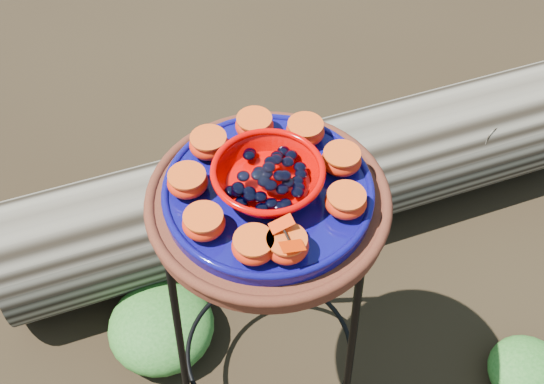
# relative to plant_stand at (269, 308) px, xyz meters

# --- Properties ---
(ground) EXTENTS (60.00, 60.00, 0.00)m
(ground) POSITION_rel_plant_stand_xyz_m (0.00, 0.00, -0.35)
(ground) COLOR black
(plant_stand) EXTENTS (0.44, 0.44, 0.70)m
(plant_stand) POSITION_rel_plant_stand_xyz_m (0.00, 0.00, 0.00)
(plant_stand) COLOR black
(plant_stand) RESTS_ON ground
(terracotta_saucer) EXTENTS (0.43, 0.43, 0.03)m
(terracotta_saucer) POSITION_rel_plant_stand_xyz_m (0.00, 0.00, 0.37)
(terracotta_saucer) COLOR #471711
(terracotta_saucer) RESTS_ON plant_stand
(cobalt_plate) EXTENTS (0.37, 0.37, 0.02)m
(cobalt_plate) POSITION_rel_plant_stand_xyz_m (0.00, 0.00, 0.40)
(cobalt_plate) COLOR #06003B
(cobalt_plate) RESTS_ON terracotta_saucer
(red_bowl) EXTENTS (0.18, 0.18, 0.05)m
(red_bowl) POSITION_rel_plant_stand_xyz_m (0.00, 0.00, 0.44)
(red_bowl) COLOR #C60200
(red_bowl) RESTS_ON cobalt_plate
(glass_gems) EXTENTS (0.14, 0.14, 0.02)m
(glass_gems) POSITION_rel_plant_stand_xyz_m (0.00, 0.00, 0.47)
(glass_gems) COLOR black
(glass_gems) RESTS_ON red_bowl
(orange_half_0) EXTENTS (0.07, 0.07, 0.04)m
(orange_half_0) POSITION_rel_plant_stand_xyz_m (0.04, -0.13, 0.43)
(orange_half_0) COLOR #B51E08
(orange_half_0) RESTS_ON cobalt_plate
(orange_half_1) EXTENTS (0.07, 0.07, 0.04)m
(orange_half_1) POSITION_rel_plant_stand_xyz_m (0.13, -0.03, 0.43)
(orange_half_1) COLOR #B51E08
(orange_half_1) RESTS_ON cobalt_plate
(orange_half_2) EXTENTS (0.07, 0.07, 0.04)m
(orange_half_2) POSITION_rel_plant_stand_xyz_m (0.12, 0.06, 0.43)
(orange_half_2) COLOR #B51E08
(orange_half_2) RESTS_ON cobalt_plate
(orange_half_3) EXTENTS (0.07, 0.07, 0.04)m
(orange_half_3) POSITION_rel_plant_stand_xyz_m (0.06, 0.13, 0.43)
(orange_half_3) COLOR #B51E08
(orange_half_3) RESTS_ON cobalt_plate
(orange_half_4) EXTENTS (0.07, 0.07, 0.04)m
(orange_half_4) POSITION_rel_plant_stand_xyz_m (-0.04, 0.13, 0.43)
(orange_half_4) COLOR #B51E08
(orange_half_4) RESTS_ON cobalt_plate
(orange_half_5) EXTENTS (0.07, 0.07, 0.04)m
(orange_half_5) POSITION_rel_plant_stand_xyz_m (-0.11, 0.08, 0.43)
(orange_half_5) COLOR #B51E08
(orange_half_5) RESTS_ON cobalt_plate
(orange_half_6) EXTENTS (0.07, 0.07, 0.04)m
(orange_half_6) POSITION_rel_plant_stand_xyz_m (-0.14, -0.01, 0.43)
(orange_half_6) COLOR #B51E08
(orange_half_6) RESTS_ON cobalt_plate
(orange_half_7) EXTENTS (0.07, 0.07, 0.04)m
(orange_half_7) POSITION_rel_plant_stand_xyz_m (-0.10, -0.10, 0.43)
(orange_half_7) COLOR #B51E08
(orange_half_7) RESTS_ON cobalt_plate
(orange_half_8) EXTENTS (0.07, 0.07, 0.04)m
(orange_half_8) POSITION_rel_plant_stand_xyz_m (-0.01, -0.14, 0.43)
(orange_half_8) COLOR #B51E08
(orange_half_8) RESTS_ON cobalt_plate
(butterfly) EXTENTS (0.10, 0.08, 0.01)m
(butterfly) POSITION_rel_plant_stand_xyz_m (0.04, -0.13, 0.46)
(butterfly) COLOR red
(butterfly) RESTS_ON orange_half_0
(driftwood_log) EXTENTS (1.79, 1.15, 0.33)m
(driftwood_log) POSITION_rel_plant_stand_xyz_m (0.07, 0.54, -0.19)
(driftwood_log) COLOR black
(driftwood_log) RESTS_ON ground
(foliage_left) EXTENTS (0.28, 0.28, 0.14)m
(foliage_left) POSITION_rel_plant_stand_xyz_m (-0.29, 0.09, -0.28)
(foliage_left) COLOR #1A5116
(foliage_left) RESTS_ON ground
(foliage_right) EXTENTS (0.20, 0.20, 0.10)m
(foliage_right) POSITION_rel_plant_stand_xyz_m (0.66, 0.04, -0.30)
(foliage_right) COLOR #1A5116
(foliage_right) RESTS_ON ground
(foliage_back) EXTENTS (0.28, 0.28, 0.14)m
(foliage_back) POSITION_rel_plant_stand_xyz_m (-0.05, 0.43, -0.28)
(foliage_back) COLOR #1A5116
(foliage_back) RESTS_ON ground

